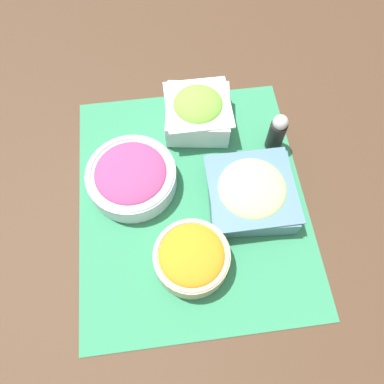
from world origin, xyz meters
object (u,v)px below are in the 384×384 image
Objects in this scene: onion_bowl at (131,176)px; pepper_shaker at (277,132)px; carrot_bowl at (192,257)px; cucumber_bowl at (251,192)px; lettuce_bowl at (198,111)px.

pepper_shaker is (0.06, -0.32, 0.02)m from onion_bowl.
carrot_bowl is 1.42× the size of pepper_shaker.
onion_bowl is 1.02× the size of cucumber_bowl.
onion_bowl is 0.21m from lettuce_bowl.
cucumber_bowl is 1.82× the size of pepper_shaker.
carrot_bowl is 0.21m from onion_bowl.
lettuce_bowl is (0.33, -0.06, 0.01)m from carrot_bowl.
onion_bowl is 1.18× the size of lettuce_bowl.
pepper_shaker is (0.24, -0.22, 0.02)m from carrot_bowl.
cucumber_bowl is 1.16× the size of lettuce_bowl.
cucumber_bowl reaches higher than onion_bowl.
pepper_shaker is at bearing -79.64° from onion_bowl.
pepper_shaker is at bearing -32.25° from cucumber_bowl.
carrot_bowl is at bearing 170.34° from lettuce_bowl.
pepper_shaker is (0.12, -0.08, 0.02)m from cucumber_bowl.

